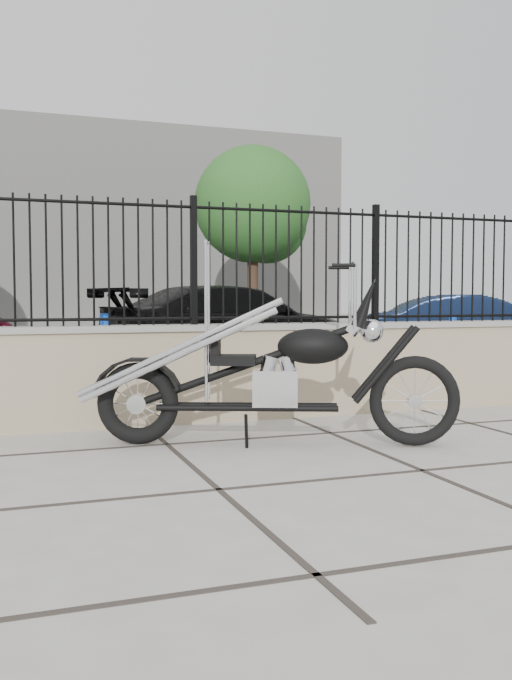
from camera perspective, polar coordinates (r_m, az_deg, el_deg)
The scene contains 11 objects.
ground_plane at distance 5.29m, azimuth 13.04°, elevation -10.07°, with size 90.00×90.00×0.00m, color #99968E.
parking_lot at distance 17.10m, azimuth -10.21°, elevation -0.78°, with size 30.00×30.00×0.00m, color black.
retaining_wall at distance 7.41m, azimuth 2.59°, elevation -2.38°, with size 14.00×0.36×0.96m, color gray.
iron_fence at distance 7.38m, azimuth 2.61°, elevation 5.99°, with size 14.00×0.08×1.20m, color black.
background_building at distance 31.07m, azimuth -14.58°, elevation 8.39°, with size 22.00×6.00×8.00m, color beige.
chopper_motorcycle at distance 5.91m, azimuth 0.98°, elevation -0.16°, with size 2.86×0.50×1.72m, color black, non-canonical shape.
car_black at distance 13.01m, azimuth -1.72°, elevation 1.15°, with size 2.01×4.95×1.44m, color black.
car_blue at distance 13.88m, azimuth 17.03°, elevation 0.82°, with size 1.35×3.88×1.28m, color #0F1B37.
bollard_a at distance 9.42m, azimuth -11.85°, elevation -1.04°, with size 0.12×0.12×1.02m, color #0C3BBF.
bollard_b at distance 10.80m, azimuth 15.28°, elevation -0.71°, with size 0.11×0.11×0.95m, color blue.
tree_right at distance 22.69m, azimuth -0.27°, elevation 11.09°, with size 3.61×3.61×6.10m.
Camera 1 is at (-2.79, -4.32, 1.22)m, focal length 38.00 mm.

